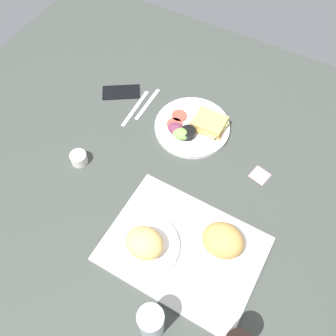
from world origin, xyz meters
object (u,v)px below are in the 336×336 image
Objects in this scene: knife at (135,108)px; cell_phone at (121,92)px; bread_plate_near at (222,244)px; fork at (148,104)px; drinking_glass at (151,322)px; espresso_cup at (79,158)px; plate_with_salad at (193,127)px; serving_tray at (183,249)px; sticky_note at (260,175)px; bread_plate_far at (145,244)px.

cell_phone is at bearing -117.43° from knife.
fork is at bearing -38.89° from bread_plate_near.
drinking_glass reaches higher than espresso_cup.
knife is (23.67, 1.58, -1.52)cm from plate_with_salad.
serving_tray is 1.66× the size of plate_with_salad.
knife is at bearing -34.26° from bread_plate_near.
plate_with_salad is 4.85× the size of sticky_note.
bread_plate_far reaches higher than sticky_note.
plate_with_salad is at bearing -131.87° from espresso_cup.
knife is (3.00, 4.00, 0.00)cm from fork.
plate_with_salad is 20.87cm from fork.
serving_tray is 45.43cm from plate_with_salad.
cell_phone is (60.21, -39.11, -4.92)cm from bread_plate_near.
bread_plate_far is 39.39cm from espresso_cup.
cell_phone is (32.77, -2.71, -1.37)cm from plate_with_salad.
sticky_note is (-7.87, -58.09, -6.79)cm from drinking_glass.
bread_plate_near is 45.72cm from plate_with_salad.
bread_plate_near is 62.05cm from knife.
serving_tray is 2.23× the size of bread_plate_far.
serving_tray is at bearing 40.53° from fork.
serving_tray is 11.88cm from bread_plate_far.
espresso_cup is at bearing -10.19° from knife.
cell_phone is 61.72cm from sticky_note.
bread_plate_near reaches higher than espresso_cup.
fork is at bearing -49.01° from serving_tray.
fork is (38.43, -44.22, -0.55)cm from serving_tray.
serving_tray is 57.74cm from knife.
serving_tray is 3.29× the size of drinking_glass.
bread_plate_near is at bearing -150.83° from serving_tray.
knife is (-4.15, -29.45, -1.75)cm from espresso_cup.
plate_with_salad is 29.04cm from sticky_note.
plate_with_salad is 41.67cm from espresso_cup.
plate_with_salad is at bearing -72.46° from drinking_glass.
bread_plate_far is at bearing -54.44° from drinking_glass.
drinking_glass reaches higher than sticky_note.
espresso_cup reaches higher than cell_phone.
plate_with_salad is 1.98× the size of drinking_glass.
drinking_glass reaches higher than fork.
bread_plate_far reaches higher than knife.
fork is (28.67, -49.59, -4.69)cm from bread_plate_far.
espresso_cup is (55.26, -5.37, -3.32)cm from bread_plate_near.
plate_with_salad is 1.43× the size of knife.
drinking_glass is 58.90cm from espresso_cup.
bread_plate_far is 1.06× the size of knife.
bread_plate_near reaches higher than plate_with_salad.
fork is 0.89× the size of knife.
bread_plate_far is 21.40cm from drinking_glass.
bread_plate_near is 62.03cm from fork.
drinking_glass is (-20.39, 64.51, 5.08)cm from plate_with_salad.
plate_with_salad reaches higher than knife.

